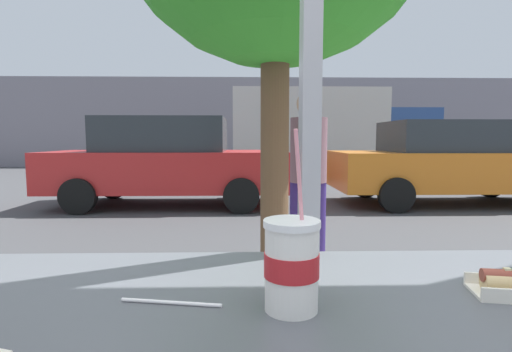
{
  "coord_description": "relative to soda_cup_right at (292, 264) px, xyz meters",
  "views": [
    {
      "loc": [
        -0.17,
        -0.97,
        1.32
      ],
      "look_at": [
        -0.09,
        2.04,
        1.03
      ],
      "focal_mm": 27.05,
      "sensor_mm": 36.0,
      "label": 1
    }
  ],
  "objects": [
    {
      "name": "building_facade_far",
      "position": [
        0.09,
        18.6,
        1.03
      ],
      "size": [
        28.0,
        1.2,
        4.26
      ],
      "primitive_type": "cube",
      "color": "gray",
      "rests_on": "ground"
    },
    {
      "name": "box_truck",
      "position": [
        2.76,
        12.87,
        0.53
      ],
      "size": [
        6.86,
        2.44,
        3.0
      ],
      "color": "beige",
      "rests_on": "ground"
    },
    {
      "name": "ground_plane",
      "position": [
        0.09,
        8.31,
        -1.1
      ],
      "size": [
        60.0,
        60.0,
        0.0
      ],
      "primitive_type": "plane",
      "color": "#424244"
    },
    {
      "name": "parked_car_red",
      "position": [
        -1.63,
        7.03,
        -0.22
      ],
      "size": [
        4.62,
        2.02,
        1.74
      ],
      "color": "red",
      "rests_on": "ground"
    },
    {
      "name": "sidewalk_strip",
      "position": [
        0.09,
        1.91,
        -1.05
      ],
      "size": [
        16.0,
        2.8,
        0.1
      ],
      "primitive_type": "cube",
      "color": "#9E998E",
      "rests_on": "ground"
    },
    {
      "name": "loose_straw",
      "position": [
        -0.22,
        0.03,
        -0.08
      ],
      "size": [
        0.19,
        0.04,
        0.01
      ],
      "primitive_type": "cylinder",
      "rotation": [
        0.0,
        1.57,
        -0.17
      ],
      "color": "white",
      "rests_on": "window_counter"
    },
    {
      "name": "pedestrian",
      "position": [
        0.47,
        2.7,
        -0.06
      ],
      "size": [
        0.32,
        0.32,
        1.63
      ],
      "color": "navy",
      "rests_on": "sidewalk_strip"
    },
    {
      "name": "parked_car_orange",
      "position": [
        4.04,
        7.03,
        -0.24
      ],
      "size": [
        4.66,
        2.02,
        1.67
      ],
      "color": "orange",
      "rests_on": "ground"
    },
    {
      "name": "soda_cup_right",
      "position": [
        0.0,
        0.0,
        0.0
      ],
      "size": [
        0.1,
        0.1,
        0.32
      ],
      "color": "white",
      "rests_on": "window_counter"
    }
  ]
}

